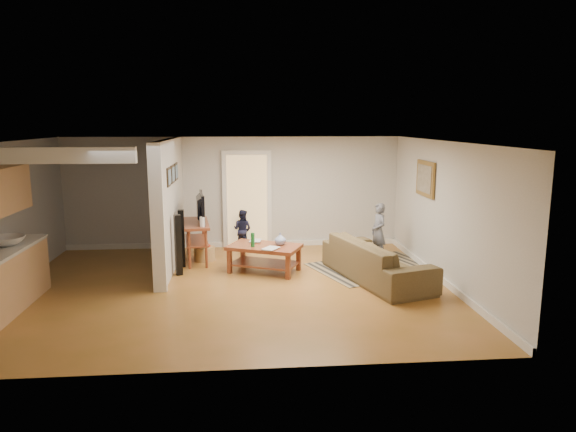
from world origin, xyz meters
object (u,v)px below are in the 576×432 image
object	(u,v)px
coffee_table	(265,251)
tv_console	(197,226)
speaker_left	(178,245)
speaker_right	(182,239)
toy_basket	(205,253)
sofa	(376,280)
toddler	(243,249)
child	(378,259)

from	to	relation	value
coffee_table	tv_console	xyz separation A→B (m)	(-1.36, 0.89, 0.33)
tv_console	speaker_left	distance (m)	1.01
speaker_left	speaker_right	bearing A→B (deg)	68.51
tv_console	toy_basket	size ratio (longest dim) A/B	3.09
sofa	coffee_table	bearing A→B (deg)	54.34
speaker_left	speaker_right	xyz separation A→B (m)	(0.00, 0.56, -0.00)
speaker_left	toddler	size ratio (longest dim) A/B	1.26
child	toddler	size ratio (longest dim) A/B	1.30
speaker_right	child	xyz separation A→B (m)	(4.00, 0.24, -0.57)
toddler	tv_console	bearing A→B (deg)	72.51
speaker_right	sofa	bearing A→B (deg)	-20.97
tv_console	child	world-z (taller)	tv_console
toy_basket	coffee_table	bearing A→B (deg)	-36.96
toddler	speaker_left	bearing A→B (deg)	85.61
speaker_left	toddler	xyz separation A→B (m)	(1.18, 1.86, -0.57)
tv_console	sofa	bearing A→B (deg)	-32.32
speaker_right	toddler	distance (m)	1.85
coffee_table	speaker_right	distance (m)	1.70
speaker_right	child	world-z (taller)	speaker_right
speaker_right	toddler	world-z (taller)	speaker_right
sofa	speaker_right	distance (m)	3.83
coffee_table	tv_console	distance (m)	1.65
tv_console	toy_basket	bearing A→B (deg)	6.41
speaker_left	child	world-z (taller)	speaker_left
speaker_left	speaker_right	distance (m)	0.56
coffee_table	toy_basket	distance (m)	1.55
child	toy_basket	bearing A→B (deg)	-105.21
coffee_table	child	bearing A→B (deg)	17.04
tv_console	speaker_left	bearing A→B (deg)	-112.68
coffee_table	speaker_right	world-z (taller)	speaker_right
speaker_left	coffee_table	bearing A→B (deg)	-18.98
sofa	tv_console	distance (m)	3.76
sofa	speaker_left	size ratio (longest dim) A/B	2.19
speaker_right	toy_basket	xyz separation A→B (m)	(0.40, 0.43, -0.41)
coffee_table	toy_basket	size ratio (longest dim) A/B	3.51
tv_console	toy_basket	xyz separation A→B (m)	(0.13, 0.03, -0.58)
coffee_table	child	xyz separation A→B (m)	(2.38, 0.73, -0.41)
coffee_table	speaker_left	distance (m)	1.63
sofa	toy_basket	size ratio (longest dim) A/B	5.76
coffee_table	child	world-z (taller)	coffee_table
toy_basket	child	distance (m)	3.61
child	toddler	distance (m)	3.01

